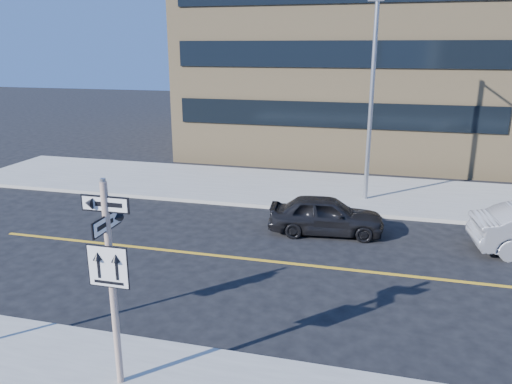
# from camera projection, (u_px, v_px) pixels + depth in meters

# --- Properties ---
(ground) EXTENTS (120.00, 120.00, 0.00)m
(ground) POSITION_uv_depth(u_px,v_px,m) (174.00, 322.00, 12.01)
(ground) COLOR black
(ground) RESTS_ON ground
(sign_pole) EXTENTS (0.92, 0.92, 4.06)m
(sign_pole) POSITION_uv_depth(u_px,v_px,m) (111.00, 274.00, 8.99)
(sign_pole) COLOR silver
(sign_pole) RESTS_ON near_sidewalk
(parked_car_a) EXTENTS (2.01, 4.14, 1.36)m
(parked_car_a) POSITION_uv_depth(u_px,v_px,m) (326.00, 215.00, 17.51)
(parked_car_a) COLOR black
(parked_car_a) RESTS_ON ground
(streetlight_a) EXTENTS (0.55, 2.25, 8.00)m
(streetlight_a) POSITION_uv_depth(u_px,v_px,m) (372.00, 89.00, 19.70)
(streetlight_a) COLOR gray
(streetlight_a) RESTS_ON far_sidewalk
(building_brick) EXTENTS (18.00, 18.00, 18.00)m
(building_brick) POSITION_uv_depth(u_px,v_px,m) (352.00, 4.00, 32.22)
(building_brick) COLOR #A2865A
(building_brick) RESTS_ON ground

